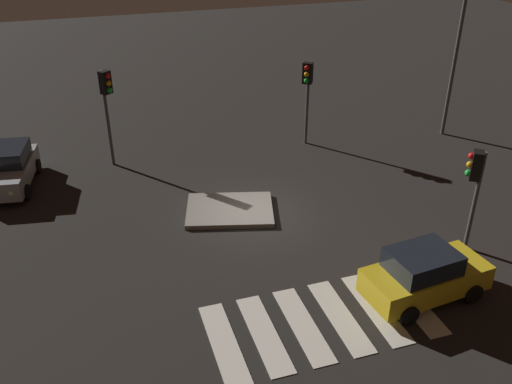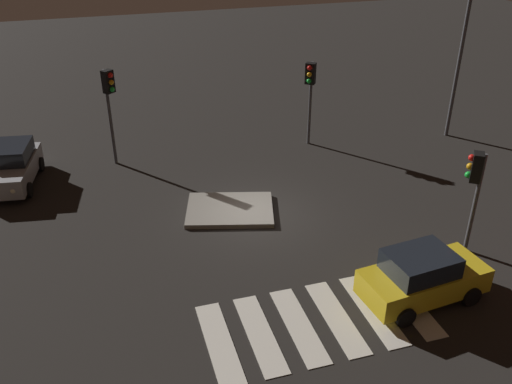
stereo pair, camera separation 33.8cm
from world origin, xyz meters
name	(u,v)px [view 1 (the left image)]	position (x,y,z in m)	size (l,w,h in m)	color
ground_plane	(256,215)	(0.00, 0.00, 0.00)	(80.00, 80.00, 0.00)	black
traffic_island	(230,210)	(-0.88, 0.53, 0.09)	(3.77, 3.20, 0.18)	gray
car_silver	(9,168)	(-8.86, 5.33, 0.82)	(2.25, 4.01, 1.67)	#9EA0A5
car_yellow	(425,275)	(3.29, -6.02, 0.81)	(3.93, 2.09, 1.66)	gold
traffic_light_west	(107,95)	(-4.62, 6.02, 3.25)	(0.54, 0.53, 4.28)	#47474C
traffic_light_north	(307,83)	(4.26, 5.58, 3.02)	(0.54, 0.53, 3.99)	#47474C
traffic_light_east	(475,177)	(6.01, -4.17, 2.73)	(0.53, 0.54, 3.61)	#47474C
street_lamp	(461,24)	(11.33, 4.66, 5.39)	(0.56, 0.56, 7.95)	#47474C
crosswalk_near	(322,321)	(0.00, -6.09, 0.01)	(6.45, 3.20, 0.02)	silver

